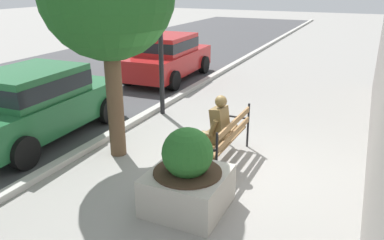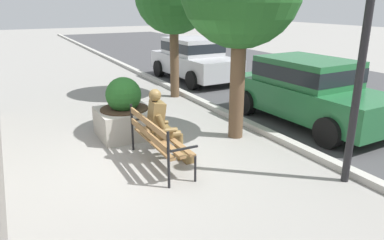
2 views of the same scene
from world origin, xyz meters
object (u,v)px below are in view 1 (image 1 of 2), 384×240
Objects in this scene: park_bench at (226,136)px; bronze_statue_seated at (213,130)px; parked_car_red at (167,56)px; lamp_post at (160,14)px; parked_car_green at (36,102)px; concrete_planter at (188,177)px.

bronze_statue_seated reaches higher than park_bench.
parked_car_red is (5.41, 4.17, 0.30)m from park_bench.
parked_car_red is at bearing 26.26° from lamp_post.
parked_car_green is 1.00× the size of parked_car_red.
park_bench is 1.75m from concrete_planter.
parked_car_green is at bearing 96.54° from bronze_statue_seated.
parked_car_green is at bearing 97.99° from park_bench.
bronze_statue_seated is 1.64m from concrete_planter.
bronze_statue_seated is at bearing -83.46° from parked_car_green.
parked_car_red reaches higher than park_bench.
parked_car_red is 4.15m from lamp_post.
lamp_post is (-3.39, -1.67, 1.71)m from parked_car_red.
parked_car_red is (7.16, 4.20, 0.31)m from concrete_planter.
bronze_statue_seated is 0.35× the size of lamp_post.
park_bench is at bearing -128.91° from lamp_post.
lamp_post is (2.60, -1.67, 1.71)m from parked_car_green.
parked_car_red is at bearing 35.57° from bronze_statue_seated.
park_bench is 0.43× the size of parked_car_red.
concrete_planter is at bearing -146.15° from lamp_post.
lamp_post is (2.15, 2.29, 1.88)m from bronze_statue_seated.
parked_car_green is at bearing 74.49° from concrete_planter.
parked_car_red reaches higher than concrete_planter.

